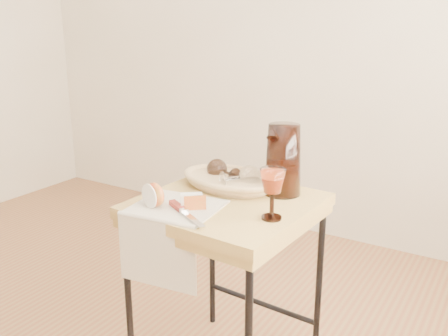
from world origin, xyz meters
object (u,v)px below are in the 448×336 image
Objects in this scene: wine_goblet at (272,194)px; pitcher at (283,160)px; side_table at (227,292)px; goblet_lying_a at (224,172)px; apple_half at (155,195)px; table_knife at (185,212)px; tea_towel at (176,207)px; bread_basket at (229,181)px; goblet_lying_b at (238,177)px.

pitcher is at bearing 107.52° from wine_goblet.
goblet_lying_a is at bearing 124.80° from side_table.
apple_half reaches higher than table_knife.
tea_towel is 0.33m from wine_goblet.
tea_towel is (-0.10, -0.15, 0.36)m from side_table.
pitcher reaches higher than side_table.
bread_basket reaches higher than table_knife.
bread_basket is at bearing 144.61° from wine_goblet.
bread_basket is at bearing 74.75° from tea_towel.
side_table is 4.32× the size of wine_goblet.
side_table is at bearing 144.47° from goblet_lying_a.
side_table is 0.40m from tea_towel.
table_knife is at bearing -40.20° from tea_towel.
tea_towel is at bearing 47.89° from apple_half.
pitcher is 0.41m from table_knife.
table_knife reaches higher than side_table.
wine_goblet is 1.89× the size of apple_half.
apple_half is (-0.16, -0.19, 0.40)m from side_table.
goblet_lying_b is 0.32m from apple_half.
bread_basket is 2.06× the size of wine_goblet.
goblet_lying_a reaches higher than tea_towel.
pitcher is 3.34× the size of apple_half.
table_knife reaches higher than tea_towel.
goblet_lying_b reaches higher than tea_towel.
pitcher reaches higher than apple_half.
side_table is at bearing -152.22° from pitcher.
side_table is 0.44m from goblet_lying_a.
bread_basket reaches higher than side_table.
wine_goblet is 0.28m from table_knife.
table_knife is at bearing 119.74° from goblet_lying_a.
goblet_lying_b is at bearing 97.84° from side_table.
bread_basket is 0.32m from apple_half.
bread_basket is at bearing 118.01° from side_table.
tea_towel is at bearing -163.49° from goblet_lying_b.
table_knife is at bearing 12.53° from apple_half.
wine_goblet is 0.39m from apple_half.
pitcher is at bearing 18.18° from bread_basket.
apple_half is at bearing -155.76° from tea_towel.
apple_half is at bearing -162.53° from wine_goblet.
pitcher is at bearing 94.45° from table_knife.
wine_goblet is (0.30, -0.21, 0.03)m from goblet_lying_a.
goblet_lying_a is 0.78× the size of wine_goblet.
wine_goblet reaches higher than apple_half.
bread_basket is 1.49× the size of table_knife.
wine_goblet is at bearing -19.07° from side_table.
wine_goblet is (0.07, -0.23, -0.04)m from pitcher.
side_table is 2.44× the size of pitcher.
side_table is 2.55× the size of tea_towel.
wine_goblet is (0.20, -0.07, 0.44)m from side_table.
side_table is 2.10× the size of bread_basket.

